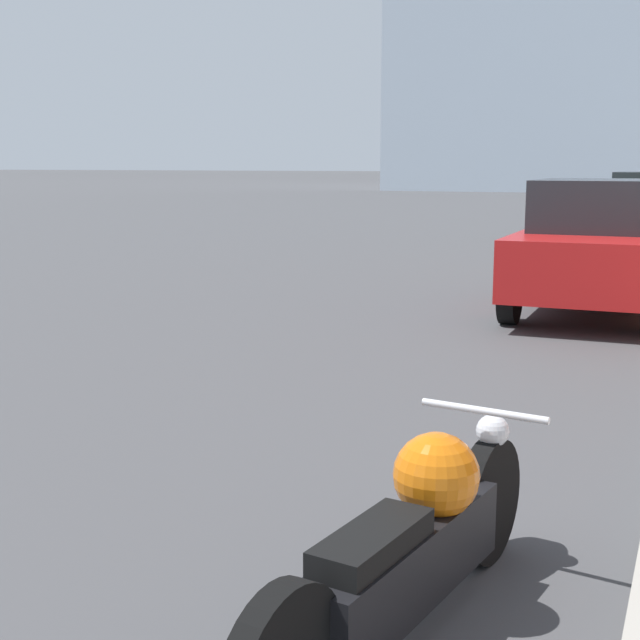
% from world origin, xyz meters
% --- Properties ---
extents(motorcycle, '(0.66, 2.36, 0.81)m').
position_xyz_m(motorcycle, '(3.71, 4.79, 0.40)').
color(motorcycle, black).
rests_on(motorcycle, ground_plane).
extents(parked_car_red, '(1.97, 4.17, 1.71)m').
position_xyz_m(parked_car_red, '(3.46, 13.45, 0.86)').
color(parked_car_red, red).
rests_on(parked_car_red, ground_plane).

